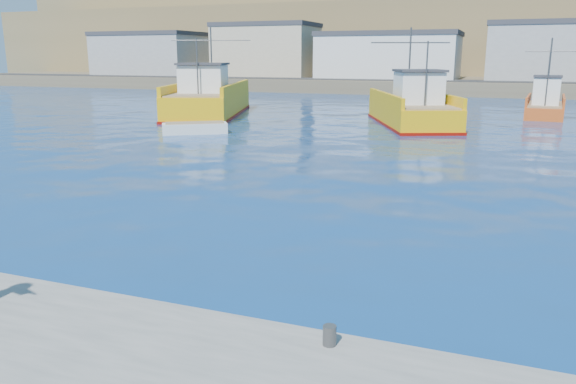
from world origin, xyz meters
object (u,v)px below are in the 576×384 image
(trawler_yellow_b, at_px, (412,109))
(skiff_left, at_px, (195,129))
(boat_orange, at_px, (545,104))
(trawler_yellow_a, at_px, (209,100))

(trawler_yellow_b, relative_size, skiff_left, 3.05)
(trawler_yellow_b, bearing_deg, boat_orange, 44.61)
(trawler_yellow_b, bearing_deg, skiff_left, -141.84)
(trawler_yellow_a, relative_size, trawler_yellow_b, 1.23)
(trawler_yellow_b, xyz_separation_m, boat_orange, (8.72, 8.60, -0.07))
(skiff_left, bearing_deg, boat_orange, 41.09)
(trawler_yellow_b, relative_size, boat_orange, 1.69)
(trawler_yellow_a, relative_size, boat_orange, 2.07)
(trawler_yellow_a, xyz_separation_m, skiff_left, (4.62, -10.20, -0.92))
(trawler_yellow_b, xyz_separation_m, skiff_left, (-11.57, -9.09, -0.78))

